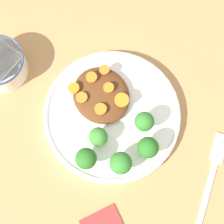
% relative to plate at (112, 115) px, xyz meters
% --- Properties ---
extents(ground_plane, '(4.00, 4.00, 0.00)m').
position_rel_plate_xyz_m(ground_plane, '(0.00, 0.00, -0.01)').
color(ground_plane, tan).
extents(plate, '(0.25, 0.25, 0.02)m').
position_rel_plate_xyz_m(plate, '(0.00, 0.00, 0.00)').
color(plate, white).
rests_on(plate, ground_plane).
extents(dip_bowl, '(0.10, 0.10, 0.05)m').
position_rel_plate_xyz_m(dip_bowl, '(-0.19, -0.13, 0.02)').
color(dip_bowl, white).
rests_on(dip_bowl, ground_plane).
extents(stew_mound, '(0.11, 0.10, 0.02)m').
position_rel_plate_xyz_m(stew_mound, '(-0.04, -0.00, 0.02)').
color(stew_mound, '#5B3319').
rests_on(stew_mound, plate).
extents(broccoli_floret_0, '(0.04, 0.04, 0.05)m').
position_rel_plate_xyz_m(broccoli_floret_0, '(0.09, -0.04, 0.03)').
color(broccoli_floret_0, '#759E51').
rests_on(broccoli_floret_0, plate).
extents(broccoli_floret_1, '(0.03, 0.03, 0.05)m').
position_rel_plate_xyz_m(broccoli_floret_1, '(0.05, 0.04, 0.04)').
color(broccoli_floret_1, '#759E51').
rests_on(broccoli_floret_1, plate).
extents(broccoli_floret_2, '(0.04, 0.04, 0.05)m').
position_rel_plate_xyz_m(broccoli_floret_2, '(0.09, 0.02, 0.04)').
color(broccoli_floret_2, '#7FA85B').
rests_on(broccoli_floret_2, plate).
extents(broccoli_floret_3, '(0.03, 0.03, 0.04)m').
position_rel_plate_xyz_m(broccoli_floret_3, '(0.03, -0.04, 0.03)').
color(broccoli_floret_3, '#7FA85B').
rests_on(broccoli_floret_3, plate).
extents(broccoli_floret_4, '(0.04, 0.04, 0.05)m').
position_rel_plate_xyz_m(broccoli_floret_4, '(0.05, -0.08, 0.04)').
color(broccoli_floret_4, '#7FA85B').
rests_on(broccoli_floret_4, plate).
extents(carrot_slice_0, '(0.02, 0.02, 0.01)m').
position_rel_plate_xyz_m(carrot_slice_0, '(-0.07, 0.03, 0.03)').
color(carrot_slice_0, orange).
rests_on(carrot_slice_0, stew_mound).
extents(carrot_slice_1, '(0.03, 0.03, 0.01)m').
position_rel_plate_xyz_m(carrot_slice_1, '(-0.01, 0.02, 0.03)').
color(carrot_slice_1, orange).
rests_on(carrot_slice_1, stew_mound).
extents(carrot_slice_2, '(0.02, 0.02, 0.01)m').
position_rel_plate_xyz_m(carrot_slice_2, '(-0.01, -0.02, 0.03)').
color(carrot_slice_2, orange).
rests_on(carrot_slice_2, stew_mound).
extents(carrot_slice_3, '(0.02, 0.02, 0.01)m').
position_rel_plate_xyz_m(carrot_slice_3, '(-0.07, -0.04, 0.03)').
color(carrot_slice_3, orange).
rests_on(carrot_slice_3, stew_mound).
extents(carrot_slice_4, '(0.02, 0.02, 0.01)m').
position_rel_plate_xyz_m(carrot_slice_4, '(-0.04, 0.02, 0.03)').
color(carrot_slice_4, orange).
rests_on(carrot_slice_4, stew_mound).
extents(carrot_slice_5, '(0.02, 0.02, 0.01)m').
position_rel_plate_xyz_m(carrot_slice_5, '(-0.07, -0.00, 0.03)').
color(carrot_slice_5, orange).
rests_on(carrot_slice_5, stew_mound).
extents(carrot_slice_6, '(0.02, 0.02, 0.00)m').
position_rel_plate_xyz_m(carrot_slice_6, '(-0.05, -0.03, 0.03)').
color(carrot_slice_6, orange).
rests_on(carrot_slice_6, stew_mound).
extents(fork, '(0.13, 0.15, 0.01)m').
position_rel_plate_xyz_m(fork, '(0.18, 0.10, -0.01)').
color(fork, '#BDBDBD').
rests_on(fork, ground_plane).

